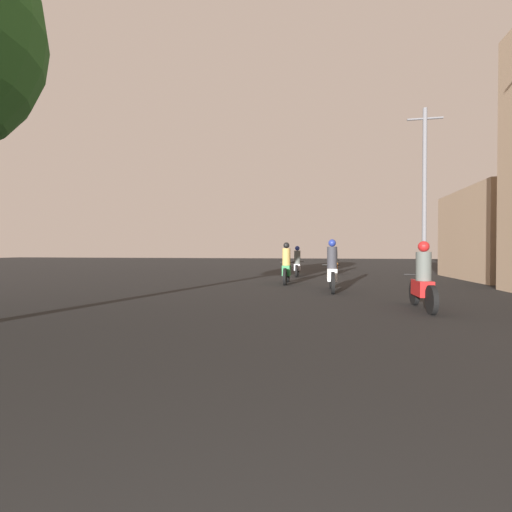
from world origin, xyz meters
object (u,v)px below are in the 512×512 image
(motorcycle_white, at_px, (332,270))
(motorcycle_silver, at_px, (297,264))
(motorcycle_orange, at_px, (335,263))
(utility_pole_far, at_px, (424,190))
(motorcycle_green, at_px, (286,267))
(motorcycle_black, at_px, (332,260))
(motorcycle_red, at_px, (423,282))

(motorcycle_white, xyz_separation_m, motorcycle_silver, (-1.50, 6.37, -0.05))
(motorcycle_white, bearing_deg, motorcycle_orange, 80.29)
(motorcycle_silver, distance_m, utility_pole_far, 7.03)
(motorcycle_white, distance_m, motorcycle_green, 2.86)
(motorcycle_black, xyz_separation_m, utility_pole_far, (4.01, -7.08, 3.57))
(motorcycle_white, bearing_deg, motorcycle_green, 119.62)
(motorcycle_silver, xyz_separation_m, motorcycle_black, (2.03, 6.87, 0.02))
(motorcycle_white, height_order, utility_pole_far, utility_pole_far)
(motorcycle_silver, distance_m, motorcycle_orange, 3.31)
(motorcycle_red, height_order, motorcycle_white, motorcycle_white)
(motorcycle_red, bearing_deg, motorcycle_green, 125.95)
(motorcycle_silver, bearing_deg, motorcycle_white, -82.50)
(motorcycle_white, relative_size, motorcycle_orange, 1.04)
(motorcycle_orange, relative_size, motorcycle_black, 1.00)
(motorcycle_red, height_order, motorcycle_orange, motorcycle_orange)
(motorcycle_red, bearing_deg, motorcycle_orange, 99.52)
(motorcycle_black, height_order, utility_pole_far, utility_pole_far)
(motorcycle_white, relative_size, utility_pole_far, 0.27)
(motorcycle_silver, relative_size, motorcycle_orange, 0.98)
(motorcycle_black, bearing_deg, utility_pole_far, -53.93)
(motorcycle_red, xyz_separation_m, motorcycle_black, (-1.33, 16.43, 0.03))
(utility_pole_far, bearing_deg, motorcycle_green, -148.29)
(motorcycle_red, relative_size, motorcycle_black, 0.91)
(motorcycle_black, distance_m, utility_pole_far, 8.88)
(motorcycle_black, bearing_deg, motorcycle_green, -94.93)
(motorcycle_red, bearing_deg, motorcycle_silver, 112.50)
(motorcycle_red, distance_m, motorcycle_silver, 10.14)
(motorcycle_red, distance_m, motorcycle_white, 3.69)
(motorcycle_orange, height_order, utility_pole_far, utility_pole_far)
(motorcycle_white, bearing_deg, motorcycle_silver, 96.70)
(motorcycle_white, distance_m, motorcycle_black, 13.25)
(motorcycle_white, height_order, motorcycle_green, motorcycle_white)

